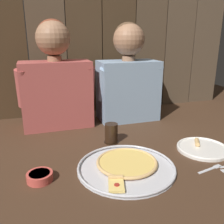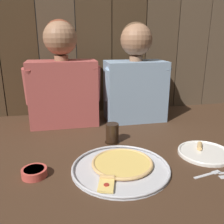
{
  "view_description": "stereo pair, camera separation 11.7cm",
  "coord_description": "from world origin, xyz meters",
  "px_view_note": "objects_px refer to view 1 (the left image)",
  "views": [
    {
      "loc": [
        -0.35,
        -0.97,
        0.53
      ],
      "look_at": [
        -0.0,
        0.1,
        0.18
      ],
      "focal_mm": 39.26,
      "sensor_mm": 36.0,
      "label": 1
    },
    {
      "loc": [
        -0.23,
        -1.0,
        0.53
      ],
      "look_at": [
        -0.0,
        0.1,
        0.18
      ],
      "focal_mm": 39.26,
      "sensor_mm": 36.0,
      "label": 2
    }
  ],
  "objects_px": {
    "pizza_tray": "(126,166)",
    "dinner_plate": "(203,148)",
    "drinking_glass": "(111,133)",
    "dipping_bowl": "(40,176)",
    "diner_right": "(128,76)",
    "diner_left": "(56,79)"
  },
  "relations": [
    {
      "from": "pizza_tray",
      "to": "dipping_bowl",
      "type": "xyz_separation_m",
      "value": [
        -0.35,
        0.01,
        0.01
      ]
    },
    {
      "from": "pizza_tray",
      "to": "dipping_bowl",
      "type": "height_order",
      "value": "dipping_bowl"
    },
    {
      "from": "pizza_tray",
      "to": "dinner_plate",
      "type": "relative_size",
      "value": 1.66
    },
    {
      "from": "dipping_bowl",
      "to": "dinner_plate",
      "type": "bearing_deg",
      "value": 2.37
    },
    {
      "from": "dinner_plate",
      "to": "diner_left",
      "type": "bearing_deg",
      "value": 138.56
    },
    {
      "from": "dipping_bowl",
      "to": "diner_left",
      "type": "bearing_deg",
      "value": 77.12
    },
    {
      "from": "diner_left",
      "to": "dipping_bowl",
      "type": "bearing_deg",
      "value": -102.88
    },
    {
      "from": "diner_left",
      "to": "diner_right",
      "type": "height_order",
      "value": "diner_left"
    },
    {
      "from": "diner_left",
      "to": "dinner_plate",
      "type": "bearing_deg",
      "value": -41.44
    },
    {
      "from": "dinner_plate",
      "to": "dipping_bowl",
      "type": "xyz_separation_m",
      "value": [
        -0.76,
        -0.03,
        0.01
      ]
    },
    {
      "from": "pizza_tray",
      "to": "dinner_plate",
      "type": "bearing_deg",
      "value": 5.99
    },
    {
      "from": "dinner_plate",
      "to": "diner_right",
      "type": "distance_m",
      "value": 0.64
    },
    {
      "from": "drinking_glass",
      "to": "dipping_bowl",
      "type": "relative_size",
      "value": 1.03
    },
    {
      "from": "pizza_tray",
      "to": "diner_left",
      "type": "relative_size",
      "value": 0.66
    },
    {
      "from": "dinner_plate",
      "to": "drinking_glass",
      "type": "bearing_deg",
      "value": 150.93
    },
    {
      "from": "pizza_tray",
      "to": "dinner_plate",
      "type": "height_order",
      "value": "dinner_plate"
    },
    {
      "from": "diner_left",
      "to": "diner_right",
      "type": "distance_m",
      "value": 0.45
    },
    {
      "from": "drinking_glass",
      "to": "diner_right",
      "type": "bearing_deg",
      "value": 56.8
    },
    {
      "from": "dinner_plate",
      "to": "dipping_bowl",
      "type": "bearing_deg",
      "value": -177.63
    },
    {
      "from": "diner_right",
      "to": "dipping_bowl",
      "type": "bearing_deg",
      "value": -134.97
    },
    {
      "from": "drinking_glass",
      "to": "dipping_bowl",
      "type": "height_order",
      "value": "drinking_glass"
    },
    {
      "from": "drinking_glass",
      "to": "diner_left",
      "type": "height_order",
      "value": "diner_left"
    }
  ]
}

